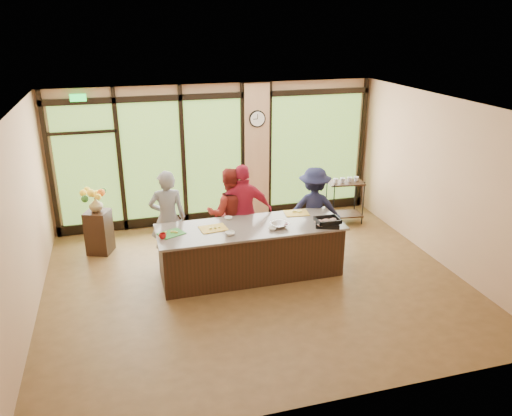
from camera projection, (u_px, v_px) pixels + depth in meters
floor at (255, 282)px, 8.59m from camera, size 7.00×7.00×0.00m
ceiling at (255, 107)px, 7.52m from camera, size 7.00×7.00×0.00m
back_wall at (218, 154)px, 10.75m from camera, size 7.00×0.00×7.00m
left_wall at (21, 223)px, 7.17m from camera, size 0.00×6.00×6.00m
right_wall at (443, 182)px, 8.94m from camera, size 0.00×6.00×6.00m
window_wall at (226, 159)px, 10.79m from camera, size 6.90×0.12×3.00m
island_base at (251, 251)px, 8.70m from camera, size 3.10×1.00×0.88m
countertop at (251, 227)px, 8.54m from camera, size 3.20×1.10×0.04m
wall_clock at (257, 119)px, 10.58m from camera, size 0.36×0.04×0.36m
cook_left at (168, 218)px, 8.94m from camera, size 0.67×0.46×1.79m
cook_midleft at (229, 213)px, 9.24m from camera, size 0.92×0.76×1.74m
cook_midright at (244, 212)px, 9.18m from camera, size 1.11×0.59×1.81m
cook_right at (314, 209)px, 9.55m from camera, size 1.21×0.92×1.65m
roasting_pan at (327, 224)px, 8.53m from camera, size 0.49×0.44×0.07m
mixing_bowl at (280, 225)px, 8.48m from camera, size 0.36×0.36×0.07m
cutting_board_left at (171, 234)px, 8.22m from camera, size 0.49×0.44×0.01m
cutting_board_center at (213, 228)px, 8.42m from camera, size 0.48×0.39×0.01m
cutting_board_right at (296, 213)px, 9.09m from camera, size 0.46×0.37×0.01m
prep_bowl_near at (230, 233)px, 8.18m from camera, size 0.17×0.17×0.05m
prep_bowl_mid at (272, 229)px, 8.37m from camera, size 0.16×0.16×0.04m
prep_bowl_far at (228, 218)px, 8.83m from camera, size 0.17×0.17×0.03m
red_ramekin at (163, 236)px, 8.03m from camera, size 0.13×0.13×0.09m
flower_stand at (99, 232)px, 9.54m from camera, size 0.55×0.55×0.85m
flower_vase at (96, 205)px, 9.34m from camera, size 0.26×0.26×0.27m
bar_cart at (345, 196)px, 10.86m from camera, size 0.81×0.53×1.04m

